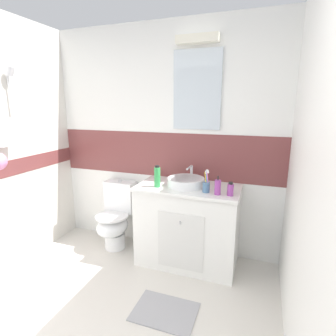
{
  "coord_description": "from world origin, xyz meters",
  "views": [
    {
      "loc": [
        1.05,
        -0.38,
        1.65
      ],
      "look_at": [
        0.22,
        1.94,
        1.07
      ],
      "focal_mm": 28.63,
      "sensor_mm": 36.0,
      "label": 1
    }
  ],
  "objects": [
    {
      "name": "soap_dispenser",
      "position": [
        0.69,
        1.96,
        0.92
      ],
      "size": [
        0.06,
        0.06,
        0.18
      ],
      "color": "#993F99",
      "rests_on": "vanity_cabinet"
    },
    {
      "name": "shampoo_bottle_tall",
      "position": [
        0.08,
        2.0,
        0.96
      ],
      "size": [
        0.06,
        0.06,
        0.22
      ],
      "color": "green",
      "rests_on": "vanity_cabinet"
    },
    {
      "name": "lotion_bottle_short",
      "position": [
        0.8,
        1.97,
        0.91
      ],
      "size": [
        0.06,
        0.06,
        0.13
      ],
      "color": "#993F99",
      "rests_on": "vanity_cabinet"
    },
    {
      "name": "vanity_cabinet",
      "position": [
        0.37,
        2.13,
        0.43
      ],
      "size": [
        1.03,
        0.57,
        0.85
      ],
      "color": "white",
      "rests_on": "ground_plane"
    },
    {
      "name": "sink_basin",
      "position": [
        0.34,
        2.12,
        0.9
      ],
      "size": [
        0.37,
        0.42,
        0.18
      ],
      "color": "white",
      "rests_on": "vanity_cabinet"
    },
    {
      "name": "toothbrush_cup",
      "position": [
        0.58,
        2.0,
        0.91
      ],
      "size": [
        0.07,
        0.07,
        0.21
      ],
      "color": "#4C7299",
      "rests_on": "vanity_cabinet"
    },
    {
      "name": "toilet",
      "position": [
        -0.51,
        2.16,
        0.36
      ],
      "size": [
        0.37,
        0.5,
        0.78
      ],
      "color": "white",
      "rests_on": "ground_plane"
    },
    {
      "name": "wall_right_plain",
      "position": [
        1.35,
        1.2,
        1.25
      ],
      "size": [
        0.1,
        3.48,
        2.5
      ],
      "primitive_type": "cube",
      "color": "white",
      "rests_on": "ground_plane"
    },
    {
      "name": "wall_back_tiled",
      "position": [
        0.01,
        2.45,
        1.26
      ],
      "size": [
        3.2,
        0.2,
        2.5
      ],
      "color": "white",
      "rests_on": "ground_plane"
    },
    {
      "name": "bath_mat",
      "position": [
        0.4,
        1.36,
        0.01
      ],
      "size": [
        0.51,
        0.38,
        0.01
      ],
      "primitive_type": "cube",
      "color": "#99999E",
      "rests_on": "ground_plane"
    },
    {
      "name": "ground_plane",
      "position": [
        0.0,
        1.2,
        -0.02
      ],
      "size": [
        3.2,
        3.48,
        0.04
      ],
      "primitive_type": "cube",
      "color": "beige"
    }
  ]
}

